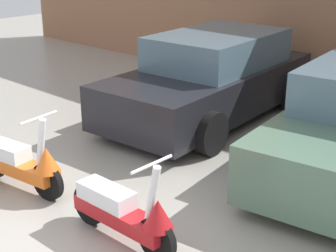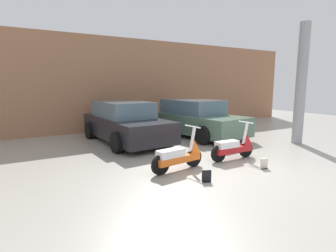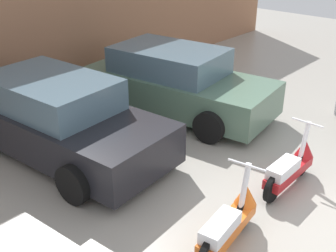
% 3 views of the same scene
% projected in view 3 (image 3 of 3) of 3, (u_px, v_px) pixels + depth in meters
% --- Properties ---
extents(ground_plane, '(28.00, 28.00, 0.00)m').
position_uv_depth(ground_plane, '(324.00, 225.00, 6.06)').
color(ground_plane, '#9E998E').
extents(wall_back, '(19.60, 0.12, 4.13)m').
position_uv_depth(wall_back, '(31.00, 14.00, 9.40)').
color(wall_back, '#9E6B4C').
rests_on(wall_back, ground_plane).
extents(scooter_front_left, '(1.50, 0.55, 1.05)m').
position_uv_depth(scooter_front_left, '(230.00, 221.00, 5.55)').
color(scooter_front_left, black).
rests_on(scooter_front_left, ground_plane).
extents(scooter_front_right, '(1.47, 0.53, 1.03)m').
position_uv_depth(scooter_front_right, '(291.00, 166.00, 6.80)').
color(scooter_front_right, black).
rests_on(scooter_front_right, ground_plane).
extents(car_rear_left, '(2.30, 4.38, 1.45)m').
position_uv_depth(car_rear_left, '(60.00, 119.00, 7.67)').
color(car_rear_left, black).
rests_on(car_rear_left, ground_plane).
extents(car_rear_center, '(2.46, 4.45, 1.45)m').
position_uv_depth(car_rear_center, '(176.00, 82.00, 9.41)').
color(car_rear_center, '#51705B').
rests_on(car_rear_center, ground_plane).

